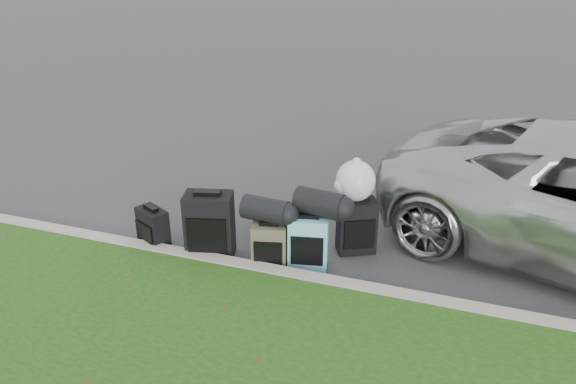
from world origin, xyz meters
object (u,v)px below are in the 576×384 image
(suitcase_large_black_right, at_px, (357,226))
(tote_green, at_px, (206,214))
(suitcase_olive, at_px, (270,246))
(suitcase_teal, at_px, (308,242))
(suitcase_large_black_left, at_px, (210,225))
(tote_navy, at_px, (268,219))
(suitcase_small_black, at_px, (153,229))

(suitcase_large_black_right, relative_size, tote_green, 2.31)
(suitcase_olive, height_order, suitcase_teal, suitcase_teal)
(suitcase_large_black_left, bearing_deg, tote_navy, 48.53)
(suitcase_olive, bearing_deg, suitcase_small_black, 168.69)
(suitcase_teal, relative_size, tote_green, 2.18)
(suitcase_teal, height_order, suitcase_large_black_right, suitcase_large_black_right)
(suitcase_small_black, bearing_deg, suitcase_olive, 28.62)
(suitcase_small_black, height_order, tote_green, suitcase_small_black)
(suitcase_olive, height_order, tote_navy, suitcase_olive)
(suitcase_large_black_left, height_order, suitcase_large_black_right, suitcase_large_black_left)
(suitcase_large_black_left, distance_m, suitcase_large_black_right, 1.80)
(suitcase_small_black, distance_m, tote_green, 0.85)
(tote_green, relative_size, tote_navy, 0.97)
(suitcase_large_black_left, bearing_deg, suitcase_olive, -14.94)
(suitcase_large_black_left, distance_m, tote_navy, 0.99)
(suitcase_large_black_right, bearing_deg, suitcase_large_black_left, 175.35)
(suitcase_small_black, xyz_separation_m, suitcase_teal, (1.97, 0.20, 0.06))
(suitcase_large_black_right, bearing_deg, tote_green, 152.05)
(tote_green, bearing_deg, suitcase_olive, -41.33)
(suitcase_large_black_left, relative_size, tote_green, 2.76)
(suitcase_olive, distance_m, tote_navy, 0.93)
(suitcase_teal, bearing_deg, suitcase_small_black, 173.97)
(suitcase_small_black, relative_size, suitcase_large_black_left, 0.64)
(suitcase_large_black_left, xyz_separation_m, suitcase_teal, (1.21, 0.14, -0.09))
(suitcase_large_black_left, xyz_separation_m, suitcase_olive, (0.78, -0.00, -0.13))
(suitcase_teal, bearing_deg, suitcase_large_black_right, 37.74)
(suitcase_small_black, xyz_separation_m, suitcase_olive, (1.54, 0.05, 0.01))
(suitcase_small_black, distance_m, tote_navy, 1.50)
(tote_navy, bearing_deg, tote_green, -168.29)
(suitcase_teal, distance_m, tote_navy, 1.06)
(suitcase_large_black_left, height_order, suitcase_olive, suitcase_large_black_left)
(suitcase_small_black, relative_size, suitcase_olive, 0.95)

